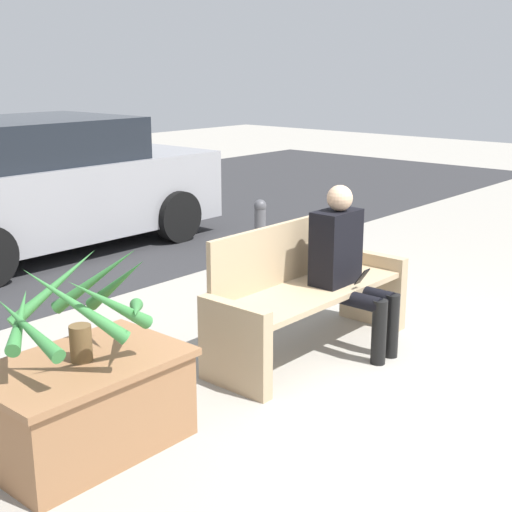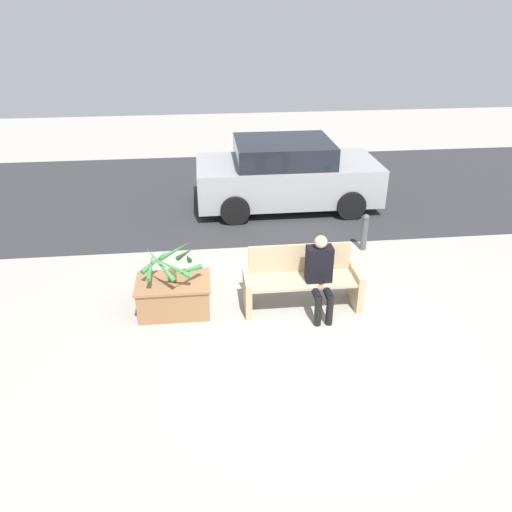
{
  "view_description": "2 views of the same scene",
  "coord_description": "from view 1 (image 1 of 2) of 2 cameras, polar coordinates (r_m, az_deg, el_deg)",
  "views": [
    {
      "loc": [
        -3.84,
        -1.89,
        2.01
      ],
      "look_at": [
        -0.54,
        0.99,
        0.83
      ],
      "focal_mm": 50.0,
      "sensor_mm": 36.0,
      "label": 1
    },
    {
      "loc": [
        -1.33,
        -5.22,
        4.16
      ],
      "look_at": [
        -0.62,
        1.15,
        0.81
      ],
      "focal_mm": 35.0,
      "sensor_mm": 36.0,
      "label": 2
    }
  ],
  "objects": [
    {
      "name": "person_seated",
      "position": [
        5.11,
        7.27,
        -0.46
      ],
      "size": [
        0.37,
        0.6,
        1.2
      ],
      "color": "black",
      "rests_on": "ground_plane"
    },
    {
      "name": "planter_box",
      "position": [
        3.97,
        -13.53,
        -11.29
      ],
      "size": [
        1.07,
        0.7,
        0.51
      ],
      "color": "#936642",
      "rests_on": "ground_plane"
    },
    {
      "name": "potted_plant",
      "position": [
        3.77,
        -13.9,
        -3.8
      ],
      "size": [
        0.89,
        0.88,
        0.61
      ],
      "color": "brown",
      "rests_on": "planter_box"
    },
    {
      "name": "parked_car",
      "position": [
        8.28,
        -16.92,
        5.4
      ],
      "size": [
        3.89,
        1.98,
        1.46
      ],
      "color": "#99999E",
      "rests_on": "ground_plane"
    },
    {
      "name": "bench",
      "position": [
        5.12,
        3.94,
        -3.02
      ],
      "size": [
        1.72,
        0.56,
        0.92
      ],
      "color": "tan",
      "rests_on": "ground_plane"
    },
    {
      "name": "bollard_post",
      "position": [
        7.3,
        0.33,
        2.01
      ],
      "size": [
        0.13,
        0.13,
        0.69
      ],
      "color": "#4C4C51",
      "rests_on": "ground_plane"
    },
    {
      "name": "ground_plane",
      "position": [
        4.73,
        13.68,
        -10.59
      ],
      "size": [
        30.0,
        30.0,
        0.0
      ],
      "primitive_type": "plane",
      "color": "#9E998E"
    }
  ]
}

